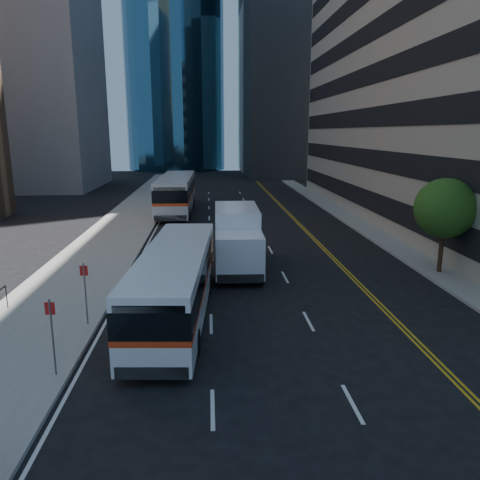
{
  "coord_description": "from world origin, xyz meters",
  "views": [
    {
      "loc": [
        -3.52,
        -15.74,
        7.58
      ],
      "look_at": [
        -2.13,
        4.92,
        2.8
      ],
      "focal_mm": 35.0,
      "sensor_mm": 36.0,
      "label": 1
    }
  ],
  "objects": [
    {
      "name": "box_truck",
      "position": [
        -1.95,
        9.81,
        1.79
      ],
      "size": [
        2.57,
        7.14,
        3.4
      ],
      "rotation": [
        0.0,
        0.0,
        -0.02
      ],
      "color": "white",
      "rests_on": "ground"
    },
    {
      "name": "sidewalk_east",
      "position": [
        9.0,
        25.0,
        0.07
      ],
      "size": [
        2.0,
        90.0,
        0.15
      ],
      "primitive_type": "cube",
      "color": "gray",
      "rests_on": "ground"
    },
    {
      "name": "bus_rear",
      "position": [
        -6.6,
        29.44,
        1.9
      ],
      "size": [
        3.18,
        13.55,
        3.48
      ],
      "rotation": [
        0.0,
        0.0,
        -0.02
      ],
      "color": "silver",
      "rests_on": "ground"
    },
    {
      "name": "ground",
      "position": [
        0.0,
        0.0,
        0.0
      ],
      "size": [
        160.0,
        160.0,
        0.0
      ],
      "primitive_type": "plane",
      "color": "black",
      "rests_on": "ground"
    },
    {
      "name": "office_tower_north",
      "position": [
        18.0,
        72.0,
        30.0
      ],
      "size": [
        30.0,
        28.0,
        60.0
      ],
      "primitive_type": "cube",
      "color": "gray",
      "rests_on": "ground"
    },
    {
      "name": "street_tree",
      "position": [
        9.0,
        8.0,
        3.64
      ],
      "size": [
        3.2,
        3.2,
        5.1
      ],
      "color": "#332114",
      "rests_on": "sidewalk_east"
    },
    {
      "name": "bus_front",
      "position": [
        -4.93,
        2.79,
        1.59
      ],
      "size": [
        3.23,
        11.45,
        2.92
      ],
      "rotation": [
        0.0,
        0.0,
        -0.07
      ],
      "color": "white",
      "rests_on": "ground"
    },
    {
      "name": "sidewalk_west",
      "position": [
        -10.5,
        25.0,
        0.07
      ],
      "size": [
        5.0,
        90.0,
        0.15
      ],
      "primitive_type": "cube",
      "color": "gray",
      "rests_on": "ground"
    },
    {
      "name": "midrise_west",
      "position": [
        -28.0,
        52.0,
        17.5
      ],
      "size": [
        18.0,
        18.0,
        35.0
      ],
      "primitive_type": "cube",
      "color": "gray",
      "rests_on": "ground"
    }
  ]
}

